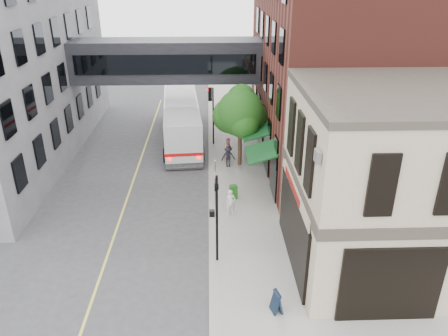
{
  "coord_description": "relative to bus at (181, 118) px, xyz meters",
  "views": [
    {
      "loc": [
        0.15,
        -15.1,
        13.0
      ],
      "look_at": [
        0.84,
        5.42,
        3.41
      ],
      "focal_mm": 35.0,
      "sensor_mm": 36.0,
      "label": 1
    }
  ],
  "objects": [
    {
      "name": "ground",
      "position": [
        2.14,
        -18.38,
        -1.83
      ],
      "size": [
        120.0,
        120.0,
        0.0
      ],
      "primitive_type": "plane",
      "color": "#38383A",
      "rests_on": "ground"
    },
    {
      "name": "lane_marking",
      "position": [
        -2.86,
        -8.38,
        -1.82
      ],
      "size": [
        0.12,
        40.0,
        0.01
      ],
      "primitive_type": "cube",
      "color": "#D8CC4C",
      "rests_on": "ground"
    },
    {
      "name": "traffic_signal_far",
      "position": [
        2.4,
        -1.38,
        1.51
      ],
      "size": [
        0.53,
        0.28,
        4.5
      ],
      "color": "black",
      "rests_on": "sidewalk_main"
    },
    {
      "name": "skyway_bridge",
      "position": [
        -0.86,
        -0.38,
        4.67
      ],
      "size": [
        14.0,
        3.18,
        3.0
      ],
      "color": "black",
      "rests_on": "ground"
    },
    {
      "name": "pedestrian_a",
      "position": [
        3.38,
        -12.16,
        -0.92
      ],
      "size": [
        0.62,
        0.49,
        1.5
      ],
      "primitive_type": "imported",
      "rotation": [
        0.0,
        0.0,
        0.27
      ],
      "color": "silver",
      "rests_on": "sidewalk_main"
    },
    {
      "name": "pedestrian_b",
      "position": [
        3.6,
        -4.35,
        -0.87
      ],
      "size": [
        0.94,
        0.84,
        1.61
      ],
      "primitive_type": "imported",
      "rotation": [
        0.0,
        0.0,
        0.35
      ],
      "color": "pink",
      "rests_on": "sidewalk_main"
    },
    {
      "name": "pedestrian_c",
      "position": [
        3.52,
        -5.74,
        -0.92
      ],
      "size": [
        1.06,
        0.71,
        1.52
      ],
      "primitive_type": "imported",
      "rotation": [
        0.0,
        0.0,
        0.16
      ],
      "color": "black",
      "rests_on": "sidewalk_main"
    },
    {
      "name": "street_sign_pole",
      "position": [
        2.53,
        -11.38,
        0.11
      ],
      "size": [
        0.08,
        0.75,
        3.0
      ],
      "color": "gray",
      "rests_on": "sidewalk_main"
    },
    {
      "name": "bus",
      "position": [
        0.0,
        0.0,
        0.0
      ],
      "size": [
        3.69,
        12.28,
        3.26
      ],
      "color": "silver",
      "rests_on": "ground"
    },
    {
      "name": "street_tree",
      "position": [
        4.33,
        -5.16,
        2.09
      ],
      "size": [
        3.8,
        3.2,
        5.6
      ],
      "color": "#382619",
      "rests_on": "sidewalk_main"
    },
    {
      "name": "sidewalk_main",
      "position": [
        4.14,
        -4.38,
        -1.75
      ],
      "size": [
        4.0,
        60.0,
        0.15
      ],
      "primitive_type": "cube",
      "color": "gray",
      "rests_on": "ground"
    },
    {
      "name": "newspaper_box",
      "position": [
        3.63,
        -10.31,
        -1.25
      ],
      "size": [
        0.51,
        0.47,
        0.86
      ],
      "primitive_type": "cube",
      "rotation": [
        0.0,
        0.0,
        0.24
      ],
      "color": "#195B15",
      "rests_on": "sidewalk_main"
    },
    {
      "name": "corner_building",
      "position": [
        11.11,
        -16.38,
        2.39
      ],
      "size": [
        10.19,
        8.12,
        8.45
      ],
      "color": "tan",
      "rests_on": "ground"
    },
    {
      "name": "sandwich_board",
      "position": [
        4.88,
        -19.88,
        -1.19
      ],
      "size": [
        0.48,
        0.62,
        0.97
      ],
      "primitive_type": "cube",
      "rotation": [
        0.0,
        0.0,
        0.28
      ],
      "color": "black",
      "rests_on": "sidewalk_main"
    },
    {
      "name": "brick_building",
      "position": [
        12.12,
        -3.38,
        5.16
      ],
      "size": [
        13.76,
        18.0,
        14.0
      ],
      "color": "#59231B",
      "rests_on": "ground"
    },
    {
      "name": "traffic_signal_near",
      "position": [
        2.51,
        -16.38,
        1.16
      ],
      "size": [
        0.44,
        0.22,
        4.6
      ],
      "color": "black",
      "rests_on": "sidewalk_main"
    }
  ]
}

